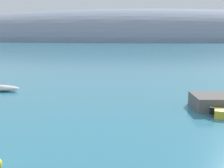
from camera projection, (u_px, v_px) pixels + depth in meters
distant_ridge at (141, 39)px, 211.08m from camera, size 391.01×87.12×43.67m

